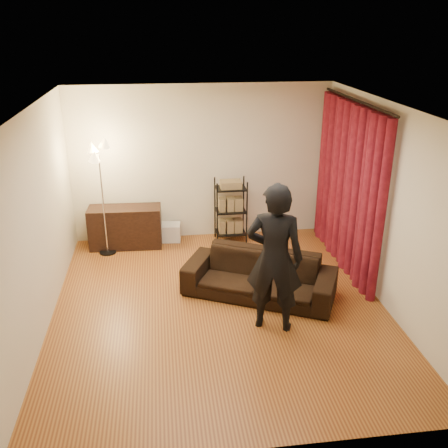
{
  "coord_description": "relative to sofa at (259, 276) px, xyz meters",
  "views": [
    {
      "loc": [
        -0.71,
        -5.89,
        3.67
      ],
      "look_at": [
        0.1,
        0.3,
        1.1
      ],
      "focal_mm": 40.0,
      "sensor_mm": 36.0,
      "label": 1
    }
  ],
  "objects": [
    {
      "name": "storage_boxes",
      "position": [
        -1.2,
        2.07,
        -0.15
      ],
      "size": [
        0.4,
        0.33,
        0.32
      ],
      "primitive_type": null,
      "rotation": [
        0.0,
        0.0,
        -0.08
      ],
      "color": "silver",
      "rests_on": "ground"
    },
    {
      "name": "curtain",
      "position": [
        1.53,
        0.89,
        0.97
      ],
      "size": [
        0.22,
        2.65,
        2.55
      ],
      "primitive_type": null,
      "color": "maroon",
      "rests_on": "ground"
    },
    {
      "name": "wall_right",
      "position": [
        1.65,
        -0.24,
        1.04
      ],
      "size": [
        0.0,
        5.0,
        5.0
      ],
      "primitive_type": "plane",
      "rotation": [
        1.57,
        0.0,
        -1.57
      ],
      "color": "beige",
      "rests_on": "ground"
    },
    {
      "name": "media_cabinet",
      "position": [
        -1.96,
        1.94,
        0.05
      ],
      "size": [
        1.24,
        0.51,
        0.71
      ],
      "primitive_type": "cube",
      "rotation": [
        0.0,
        0.0,
        -0.04
      ],
      "color": "black",
      "rests_on": "ground"
    },
    {
      "name": "wire_shelf",
      "position": [
        -0.13,
        1.95,
        0.26
      ],
      "size": [
        0.62,
        0.54,
        1.13
      ],
      "primitive_type": null,
      "rotation": [
        0.0,
        0.0,
        0.43
      ],
      "color": "black",
      "rests_on": "ground"
    },
    {
      "name": "wall_back",
      "position": [
        -0.6,
        2.26,
        1.04
      ],
      "size": [
        5.0,
        0.0,
        5.0
      ],
      "primitive_type": "plane",
      "rotation": [
        1.57,
        0.0,
        0.0
      ],
      "color": "beige",
      "rests_on": "ground"
    },
    {
      "name": "ceiling",
      "position": [
        -0.6,
        -0.24,
        2.39
      ],
      "size": [
        5.0,
        5.0,
        0.0
      ],
      "primitive_type": "plane",
      "rotation": [
        3.14,
        0.0,
        0.0
      ],
      "color": "white",
      "rests_on": "ground"
    },
    {
      "name": "curtain_rod",
      "position": [
        1.55,
        0.89,
        2.27
      ],
      "size": [
        0.04,
        2.65,
        0.04
      ],
      "primitive_type": "cylinder",
      "rotation": [
        1.57,
        0.0,
        0.0
      ],
      "color": "black",
      "rests_on": "wall_right"
    },
    {
      "name": "sofa",
      "position": [
        0.0,
        0.0,
        0.0
      ],
      "size": [
        2.26,
        1.67,
        0.62
      ],
      "primitive_type": "imported",
      "rotation": [
        0.0,
        0.0,
        -0.45
      ],
      "color": "black",
      "rests_on": "ground"
    },
    {
      "name": "floor_lamp",
      "position": [
        -2.27,
        1.7,
        0.64
      ],
      "size": [
        0.37,
        0.37,
        1.9
      ],
      "primitive_type": null,
      "rotation": [
        0.0,
        0.0,
        0.08
      ],
      "color": "silver",
      "rests_on": "ground"
    },
    {
      "name": "floor",
      "position": [
        -0.6,
        -0.24,
        -0.31
      ],
      "size": [
        5.0,
        5.0,
        0.0
      ],
      "primitive_type": "plane",
      "color": "#965D22",
      "rests_on": "ground"
    },
    {
      "name": "wall_front",
      "position": [
        -0.6,
        -2.74,
        1.04
      ],
      "size": [
        5.0,
        0.0,
        5.0
      ],
      "primitive_type": "plane",
      "rotation": [
        -1.57,
        0.0,
        0.0
      ],
      "color": "beige",
      "rests_on": "ground"
    },
    {
      "name": "person",
      "position": [
        0.01,
        -0.79,
        0.66
      ],
      "size": [
        0.82,
        0.67,
        1.93
      ],
      "primitive_type": "imported",
      "rotation": [
        0.0,
        0.0,
        2.81
      ],
      "color": "black",
      "rests_on": "ground"
    },
    {
      "name": "wall_left",
      "position": [
        -2.85,
        -0.24,
        1.04
      ],
      "size": [
        0.0,
        5.0,
        5.0
      ],
      "primitive_type": "plane",
      "rotation": [
        1.57,
        0.0,
        1.57
      ],
      "color": "beige",
      "rests_on": "ground"
    }
  ]
}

